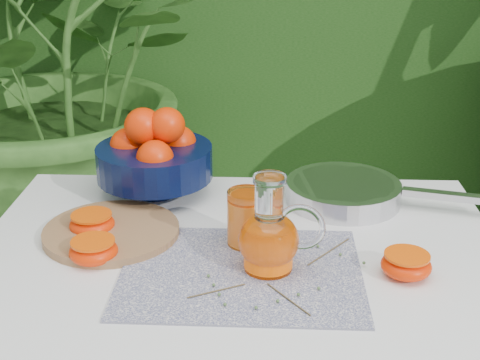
{
  "coord_description": "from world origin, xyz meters",
  "views": [
    {
      "loc": [
        -0.03,
        -1.21,
        1.35
      ],
      "look_at": [
        -0.08,
        -0.07,
        0.88
      ],
      "focal_mm": 50.0,
      "sensor_mm": 36.0,
      "label": 1
    }
  ],
  "objects_px": {
    "white_table": "(240,285)",
    "cutting_board": "(111,232)",
    "fruit_bowl": "(154,155)",
    "juice_pitcher": "(270,238)",
    "saute_pan": "(345,191)"
  },
  "relations": [
    {
      "from": "white_table",
      "to": "cutting_board",
      "type": "xyz_separation_m",
      "value": [
        -0.25,
        0.04,
        0.09
      ]
    },
    {
      "from": "cutting_board",
      "to": "fruit_bowl",
      "type": "height_order",
      "value": "fruit_bowl"
    },
    {
      "from": "cutting_board",
      "to": "juice_pitcher",
      "type": "relative_size",
      "value": 1.5
    },
    {
      "from": "saute_pan",
      "to": "cutting_board",
      "type": "bearing_deg",
      "value": -159.01
    },
    {
      "from": "juice_pitcher",
      "to": "saute_pan",
      "type": "xyz_separation_m",
      "value": [
        0.16,
        0.3,
        -0.04
      ]
    },
    {
      "from": "cutting_board",
      "to": "juice_pitcher",
      "type": "bearing_deg",
      "value": -21.41
    },
    {
      "from": "fruit_bowl",
      "to": "juice_pitcher",
      "type": "bearing_deg",
      "value": -52.63
    },
    {
      "from": "fruit_bowl",
      "to": "juice_pitcher",
      "type": "relative_size",
      "value": 1.69
    },
    {
      "from": "white_table",
      "to": "fruit_bowl",
      "type": "xyz_separation_m",
      "value": [
        -0.2,
        0.25,
        0.17
      ]
    },
    {
      "from": "cutting_board",
      "to": "juice_pitcher",
      "type": "xyz_separation_m",
      "value": [
        0.31,
        -0.12,
        0.06
      ]
    },
    {
      "from": "white_table",
      "to": "cutting_board",
      "type": "height_order",
      "value": "cutting_board"
    },
    {
      "from": "white_table",
      "to": "juice_pitcher",
      "type": "relative_size",
      "value": 5.66
    },
    {
      "from": "white_table",
      "to": "juice_pitcher",
      "type": "distance_m",
      "value": 0.18
    },
    {
      "from": "juice_pitcher",
      "to": "white_table",
      "type": "bearing_deg",
      "value": 124.16
    },
    {
      "from": "cutting_board",
      "to": "fruit_bowl",
      "type": "relative_size",
      "value": 0.89
    }
  ]
}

